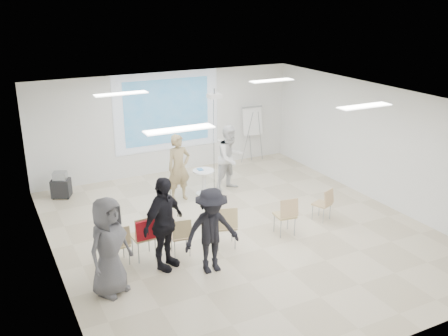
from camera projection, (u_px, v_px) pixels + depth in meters
name	position (u px, v px, depth m)	size (l,w,h in m)	color
floor	(240.00, 232.00, 11.42)	(8.00, 9.00, 0.10)	beige
ceiling	(241.00, 98.00, 10.39)	(8.00, 9.00, 0.10)	white
wall_back	(167.00, 123.00, 14.73)	(8.00, 0.10, 3.00)	silver
wall_left	(48.00, 201.00, 9.18)	(0.10, 9.00, 3.00)	silver
wall_right	(381.00, 144.00, 12.63)	(0.10, 9.00, 3.00)	silver
projection_halo	(167.00, 111.00, 14.56)	(3.20, 0.01, 2.30)	silver
projection_image	(167.00, 112.00, 14.55)	(2.60, 0.01, 1.90)	teal
pedestal_table	(204.00, 181.00, 13.27)	(0.62, 0.62, 0.72)	white
player_left	(179.00, 163.00, 12.77)	(0.73, 0.49, 1.99)	tan
player_right	(230.00, 155.00, 13.47)	(0.96, 0.77, 1.99)	white
controller_left	(181.00, 148.00, 12.95)	(0.04, 0.11, 0.04)	white
controller_right	(220.00, 141.00, 13.49)	(0.04, 0.13, 0.04)	white
chair_far_left	(119.00, 242.00, 9.77)	(0.43, 0.46, 0.85)	tan
chair_left_mid	(144.00, 234.00, 9.97)	(0.47, 0.50, 0.95)	tan
chair_left_inner	(181.00, 234.00, 10.13)	(0.45, 0.47, 0.83)	tan
chair_center	(226.00, 224.00, 10.41)	(0.57, 0.59, 0.96)	tan
chair_right_inner	(286.00, 213.00, 10.98)	(0.48, 0.50, 0.91)	tan
chair_right_far	(325.00, 202.00, 11.73)	(0.49, 0.51, 0.80)	tan
red_jacket	(146.00, 230.00, 9.80)	(0.42, 0.10, 0.40)	#B41620
laptop	(180.00, 234.00, 10.22)	(0.30, 0.22, 0.02)	black
audience_left	(163.00, 217.00, 9.50)	(1.25, 0.75, 2.16)	black
audience_mid	(211.00, 225.00, 9.41)	(1.26, 0.69, 1.94)	black
audience_outer	(108.00, 241.00, 8.70)	(1.00, 0.66, 2.06)	#5D5C62
flipchart_easel	(252.00, 121.00, 15.66)	(0.78, 0.59, 1.79)	gray
av_cart	(61.00, 186.00, 13.13)	(0.59, 0.54, 0.71)	black
ceiling_projector	(215.00, 102.00, 11.81)	(0.30, 0.25, 3.00)	white
fluor_panel_nw	(121.00, 94.00, 11.25)	(1.20, 0.30, 0.02)	white
fluor_panel_ne	(272.00, 81.00, 12.96)	(1.20, 0.30, 0.02)	white
fluor_panel_sw	(179.00, 129.00, 8.30)	(1.20, 0.30, 0.02)	white
fluor_panel_se	(364.00, 106.00, 10.01)	(1.20, 0.30, 0.02)	white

